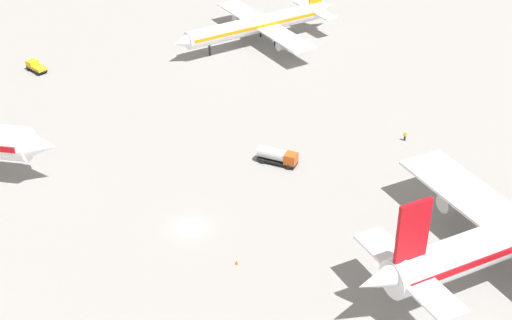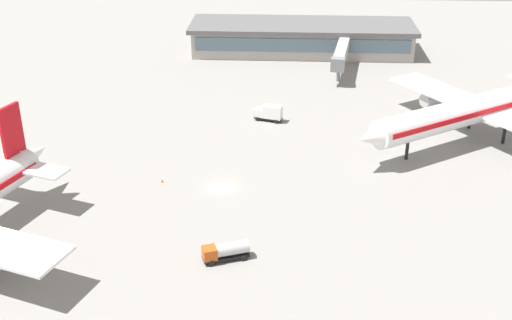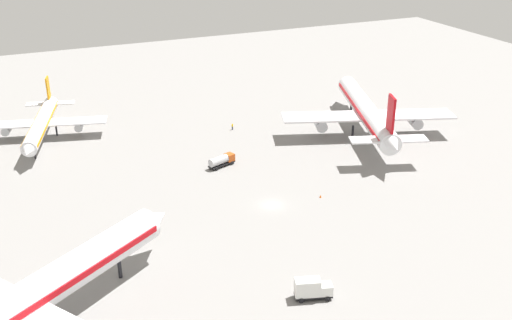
{
  "view_description": "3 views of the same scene",
  "coord_description": "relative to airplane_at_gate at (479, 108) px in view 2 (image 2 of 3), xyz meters",
  "views": [
    {
      "loc": [
        65.85,
        -55.55,
        64.5
      ],
      "look_at": [
        -0.42,
        13.5,
        4.76
      ],
      "focal_mm": 54.34,
      "sensor_mm": 36.0,
      "label": 1
    },
    {
      "loc": [
        -10.5,
        93.84,
        50.91
      ],
      "look_at": [
        -5.34,
        -4.17,
        3.04
      ],
      "focal_mm": 45.82,
      "sensor_mm": 36.0,
      "label": 2
    },
    {
      "loc": [
        -43.49,
        -92.56,
        55.39
      ],
      "look_at": [
        0.76,
        9.3,
        5.53
      ],
      "focal_mm": 42.13,
      "sensor_mm": 36.0,
      "label": 3
    }
  ],
  "objects": [
    {
      "name": "catering_truck",
      "position": [
        39.26,
        -7.06,
        -4.54
      ],
      "size": [
        5.91,
        3.49,
        3.3
      ],
      "rotation": [
        0.0,
        0.0,
        5.98
      ],
      "color": "black",
      "rests_on": "ground"
    },
    {
      "name": "terminal_building",
      "position": [
        32.25,
        -56.2,
        -2.32
      ],
      "size": [
        59.47,
        18.58,
        7.67
      ],
      "color": "#9E9993",
      "rests_on": "ground"
    },
    {
      "name": "safety_cone_near_gate",
      "position": [
        4.86,
        -26.01,
        -5.93
      ],
      "size": [
        0.44,
        0.44,
        0.6
      ],
      "primitive_type": "cone",
      "color": "#EA590C",
      "rests_on": "ground"
    },
    {
      "name": "airplane_at_gate",
      "position": [
        0.0,
        0.0,
        0.0
      ],
      "size": [
        49.19,
        41.47,
        17.15
      ],
      "rotation": [
        0.0,
        0.0,
        0.59
      ],
      "color": "white",
      "rests_on": "ground"
    },
    {
      "name": "jet_bridge",
      "position": [
        23.17,
        -36.77,
        -1.1
      ],
      "size": [
        5.77,
        19.87,
        6.74
      ],
      "rotation": [
        0.0,
        0.0,
        1.42
      ],
      "color": "#9E9993",
      "rests_on": "ground"
    },
    {
      "name": "safety_cone_far_side",
      "position": [
        56.14,
        20.6,
        -5.93
      ],
      "size": [
        0.44,
        0.44,
        0.6
      ],
      "primitive_type": "cone",
      "color": "#EA590C",
      "rests_on": "ground"
    },
    {
      "name": "ground",
      "position": [
        46.02,
        21.73,
        -6.23
      ],
      "size": [
        288.0,
        288.0,
        0.0
      ],
      "primitive_type": "plane",
      "color": "gray"
    },
    {
      "name": "fuel_truck",
      "position": [
        43.42,
        42.29,
        -4.85
      ],
      "size": [
        6.57,
        3.94,
        2.5
      ],
      "rotation": [
        0.0,
        0.0,
        0.35
      ],
      "color": "black",
      "rests_on": "ground"
    }
  ]
}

